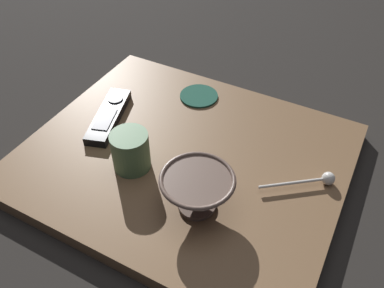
# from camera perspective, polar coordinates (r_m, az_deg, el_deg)

# --- Properties ---
(ground_plane) EXTENTS (6.00, 6.00, 0.00)m
(ground_plane) POSITION_cam_1_polar(r_m,az_deg,el_deg) (0.87, -1.06, -2.91)
(ground_plane) COLOR black
(table) EXTENTS (0.65, 0.55, 0.03)m
(table) POSITION_cam_1_polar(r_m,az_deg,el_deg) (0.86, -1.07, -2.13)
(table) COLOR brown
(table) RESTS_ON ground
(cereal_bowl) EXTENTS (0.14, 0.14, 0.08)m
(cereal_bowl) POSITION_cam_1_polar(r_m,az_deg,el_deg) (0.72, 0.74, -6.64)
(cereal_bowl) COLOR brown
(cereal_bowl) RESTS_ON table
(coffee_mug) EXTENTS (0.08, 0.08, 0.08)m
(coffee_mug) POSITION_cam_1_polar(r_m,az_deg,el_deg) (0.80, -8.69, -0.98)
(coffee_mug) COLOR #4C724C
(coffee_mug) RESTS_ON table
(teaspoon) EXTENTS (0.13, 0.10, 0.03)m
(teaspoon) POSITION_cam_1_polar(r_m,az_deg,el_deg) (0.82, 17.75, -4.80)
(teaspoon) COLOR silver
(teaspoon) RESTS_ON table
(tv_remote_near) EXTENTS (0.10, 0.19, 0.02)m
(tv_remote_near) POSITION_cam_1_polar(r_m,az_deg,el_deg) (0.94, -11.70, 3.91)
(tv_remote_near) COLOR black
(tv_remote_near) RESTS_ON table
(drink_coaster) EXTENTS (0.09, 0.09, 0.01)m
(drink_coaster) POSITION_cam_1_polar(r_m,az_deg,el_deg) (0.99, 0.98, 6.82)
(drink_coaster) COLOR #194738
(drink_coaster) RESTS_ON table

